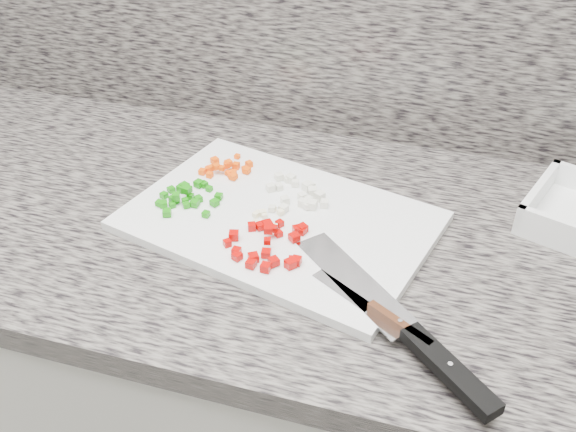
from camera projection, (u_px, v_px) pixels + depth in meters
The scene contains 10 objects.
cabinet at pixel (274, 408), 1.28m from camera, with size 3.92×0.62×0.86m, color silver.
countertop at pixel (270, 228), 1.01m from camera, with size 3.96×0.64×0.04m, color #68625C.
cutting_board at pixel (279, 221), 0.98m from camera, with size 0.45×0.30×0.01m, color white.
carrot_pile at pixel (227, 168), 1.08m from camera, with size 0.08×0.08×0.02m.
onion_pile at pixel (300, 193), 1.02m from camera, with size 0.11×0.10×0.01m.
green_pepper_pile at pixel (186, 196), 1.01m from camera, with size 0.10×0.11×0.02m.
red_pepper_pile at pixel (270, 244), 0.91m from camera, with size 0.12×0.12×0.02m.
garlic_pile at pixel (266, 217), 0.97m from camera, with size 0.05×0.06×0.01m.
chef_knife at pixel (413, 336), 0.77m from camera, with size 0.29×0.27×0.02m.
paring_knife at pixel (384, 317), 0.80m from camera, with size 0.17×0.11×0.02m.
Camera 1 is at (0.26, 0.68, 1.49)m, focal length 40.00 mm.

